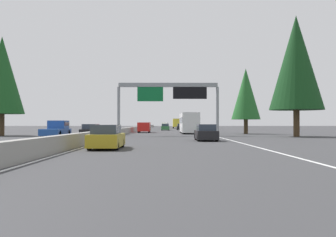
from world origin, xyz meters
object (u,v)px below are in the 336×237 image
at_px(sedan_far_left, 206,133).
at_px(conifer_right_mid, 246,94).
at_px(oncoming_near, 91,131).
at_px(conifer_right_near, 296,63).
at_px(pickup_far_right, 165,125).
at_px(sedan_distant_a, 181,127).
at_px(sedan_mid_right, 107,138).
at_px(conifer_left_near, 2,75).
at_px(bus_mid_left, 189,122).
at_px(oncoming_far, 57,129).
at_px(sedan_near_right, 165,127).
at_px(sign_gantry_overhead, 169,94).
at_px(box_truck_far_center, 177,123).
at_px(minivan_distant_b, 144,127).

bearing_deg(sedan_far_left, conifer_right_mid, -20.32).
distance_m(oncoming_near, conifer_right_near, 24.96).
relative_size(pickup_far_right, conifer_right_near, 0.39).
xyz_separation_m(pickup_far_right, sedan_distant_a, (-33.92, -3.74, -0.23)).
distance_m(sedan_mid_right, conifer_left_near, 30.52).
height_order(bus_mid_left, conifer_right_near, conifer_right_near).
relative_size(sedan_mid_right, oncoming_far, 0.79).
relative_size(sedan_near_right, oncoming_near, 1.00).
distance_m(sign_gantry_overhead, pickup_far_right, 75.84).
bearing_deg(sedan_far_left, oncoming_near, 54.01).
xyz_separation_m(oncoming_near, oncoming_far, (-0.88, 3.59, 0.23)).
distance_m(sedan_far_left, box_truck_far_center, 83.98).
bearing_deg(bus_mid_left, sedan_near_right, 8.32).
relative_size(box_truck_far_center, conifer_right_near, 0.60).
height_order(sedan_mid_right, oncoming_far, oncoming_far).
height_order(bus_mid_left, conifer_right_mid, conifer_right_mid).
height_order(sedan_mid_right, sedan_near_right, same).
bearing_deg(sedan_far_left, conifer_right_near, -48.50).
bearing_deg(sign_gantry_overhead, conifer_right_mid, -52.15).
bearing_deg(conifer_left_near, sedan_mid_right, -145.31).
xyz_separation_m(sign_gantry_overhead, conifer_right_near, (-3.10, -14.78, 3.39)).
distance_m(box_truck_far_center, conifer_right_near, 74.96).
relative_size(sedan_distant_a, conifer_left_near, 0.35).
height_order(sign_gantry_overhead, conifer_left_near, conifer_left_near).
height_order(minivan_distant_b, oncoming_near, minivan_distant_b).
distance_m(sedan_far_left, sedan_distant_a, 55.19).
bearing_deg(conifer_right_mid, sedan_mid_right, 154.87).
distance_m(minivan_distant_b, sedan_distant_a, 26.51).
bearing_deg(conifer_right_mid, sign_gantry_overhead, 127.85).
height_order(box_truck_far_center, conifer_right_mid, conifer_right_mid).
bearing_deg(box_truck_far_center, conifer_left_near, 161.20).
bearing_deg(oncoming_near, sedan_near_right, 168.78).
xyz_separation_m(sign_gantry_overhead, sedan_distant_a, (41.79, -3.01, -4.56)).
bearing_deg(sedan_near_right, box_truck_far_center, -5.92).
height_order(box_truck_far_center, sedan_near_right, box_truck_far_center).
bearing_deg(sign_gantry_overhead, box_truck_far_center, -2.36).
distance_m(bus_mid_left, pickup_far_right, 64.33).
height_order(conifer_right_near, conifer_left_near, conifer_right_near).
bearing_deg(sedan_far_left, pickup_far_right, 2.49).
distance_m(sign_gantry_overhead, conifer_right_near, 15.48).
bearing_deg(oncoming_near, conifer_right_mid, 123.86).
height_order(sedan_distant_a, oncoming_near, same).
height_order(box_truck_far_center, oncoming_far, box_truck_far_center).
height_order(sedan_far_left, sedan_distant_a, same).
xyz_separation_m(box_truck_far_center, oncoming_near, (-75.29, 11.73, -0.93)).
bearing_deg(box_truck_far_center, sedan_mid_right, 175.78).
bearing_deg(sedan_far_left, sedan_distant_a, 0.14).
bearing_deg(pickup_far_right, sedan_far_left, -177.51).
height_order(sedan_near_right, conifer_left_near, conifer_left_near).
xyz_separation_m(box_truck_far_center, pickup_far_right, (5.14, 3.64, -0.70)).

